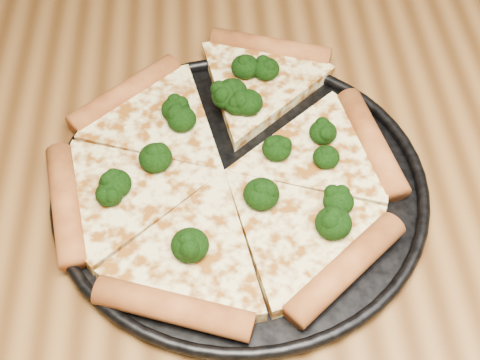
{
  "coord_description": "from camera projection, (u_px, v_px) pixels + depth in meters",
  "views": [
    {
      "loc": [
        -0.14,
        -0.33,
        1.27
      ],
      "look_at": [
        -0.12,
        0.07,
        0.77
      ],
      "focal_mm": 51.27,
      "sensor_mm": 36.0,
      "label": 1
    }
  ],
  "objects": [
    {
      "name": "dining_table",
      "position": [
        360.0,
        298.0,
        0.69
      ],
      "size": [
        1.2,
        0.9,
        0.75
      ],
      "color": "brown",
      "rests_on": "ground"
    },
    {
      "name": "pizza",
      "position": [
        226.0,
        167.0,
        0.66
      ],
      "size": [
        0.35,
        0.39,
        0.03
      ],
      "rotation": [
        0.0,
        0.0,
        -0.33
      ],
      "color": "#FEEB9B",
      "rests_on": "pizza_pan"
    },
    {
      "name": "pizza_pan",
      "position": [
        240.0,
        185.0,
        0.66
      ],
      "size": [
        0.36,
        0.36,
        0.02
      ],
      "color": "black",
      "rests_on": "dining_table"
    },
    {
      "name": "broccoli_florets",
      "position": [
        234.0,
        143.0,
        0.66
      ],
      "size": [
        0.24,
        0.26,
        0.03
      ],
      "color": "black",
      "rests_on": "pizza"
    }
  ]
}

